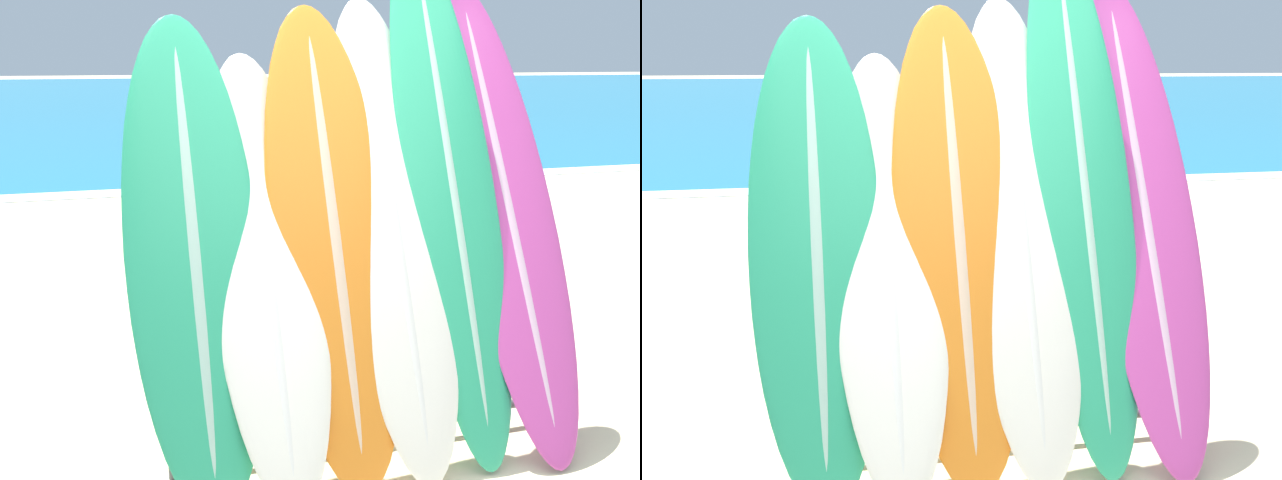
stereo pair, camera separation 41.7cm
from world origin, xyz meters
TOP-DOWN VIEW (x-y plane):
  - ocean_water at (0.00, 37.56)m, footprint 120.00×60.00m
  - surfboard_rack at (0.04, 0.74)m, footprint 1.91×0.04m
  - surfboard_slot_0 at (-0.75, 0.80)m, footprint 0.59×0.98m
  - surfboard_slot_1 at (-0.44, 0.77)m, footprint 0.51×1.08m
  - surfboard_slot_2 at (-0.12, 0.81)m, footprint 0.59×1.02m
  - surfboard_slot_3 at (0.18, 0.83)m, footprint 0.53×1.12m
  - surfboard_slot_4 at (0.49, 0.89)m, footprint 0.48×1.18m
  - surfboard_slot_5 at (0.80, 0.89)m, footprint 0.52×1.30m
  - person_near_water at (1.67, 4.84)m, footprint 0.28×0.23m
  - person_mid_beach at (-0.37, 3.50)m, footprint 0.24×0.29m

SIDE VIEW (x-z plane):
  - ocean_water at x=0.00m, z-range 0.00..0.01m
  - surfboard_rack at x=0.04m, z-range 0.04..0.87m
  - person_near_water at x=1.67m, z-range 0.08..1.77m
  - surfboard_slot_1 at x=-0.44m, z-range 0.00..1.88m
  - person_mid_beach at x=-0.37m, z-range 0.08..1.81m
  - surfboard_slot_0 at x=-0.75m, z-range 0.00..2.05m
  - surfboard_slot_2 at x=-0.12m, z-range 0.00..2.11m
  - surfboard_slot_3 at x=0.18m, z-range 0.00..2.15m
  - surfboard_slot_5 at x=0.80m, z-range 0.00..2.26m
  - surfboard_slot_4 at x=0.49m, z-range 0.00..2.49m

